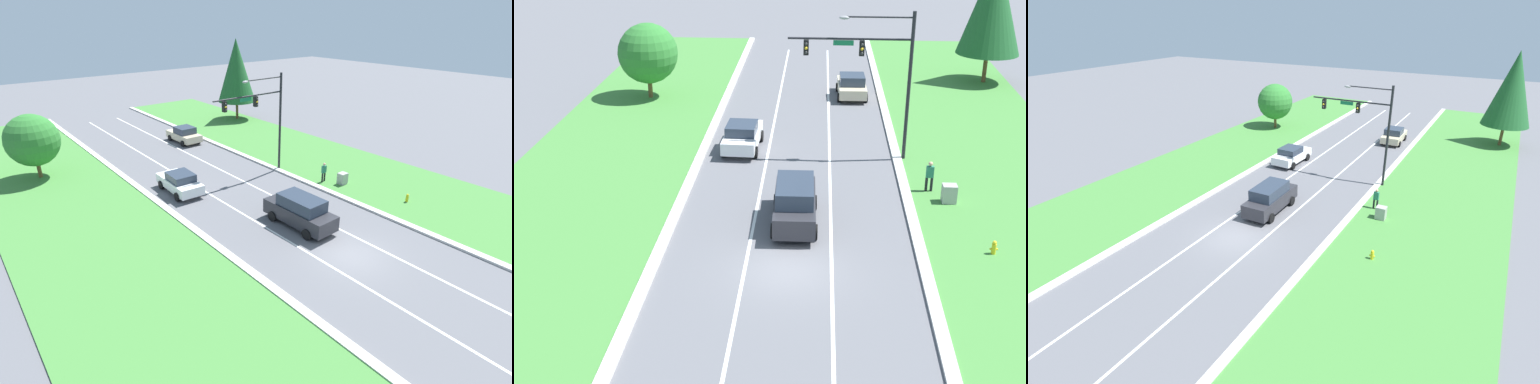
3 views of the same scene
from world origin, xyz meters
TOP-DOWN VIEW (x-y plane):
  - ground_plane at (0.00, 0.00)m, footprint 160.00×160.00m
  - curb_strip_right at (5.65, 0.00)m, footprint 0.50×90.00m
  - curb_strip_left at (-5.65, 0.00)m, footprint 0.50×90.00m
  - grass_verge_left at (-10.90, 0.00)m, footprint 10.00×90.00m
  - lane_stripe_inner_left at (-1.80, 0.00)m, footprint 0.14×81.00m
  - lane_stripe_inner_right at (1.80, 0.00)m, footprint 0.14×81.00m
  - traffic_signal_mast at (4.16, 12.98)m, footprint 6.80×0.41m
  - charcoal_suv at (0.10, 4.37)m, footprint 2.17×5.11m
  - champagne_sedan at (3.48, 25.44)m, footprint 2.24×4.44m
  - white_sedan at (-3.36, 14.04)m, footprint 2.24×4.62m
  - utility_cabinet at (7.64, 7.09)m, footprint 0.70×0.60m
  - pedestrian at (6.83, 8.41)m, footprint 0.40×0.23m
  - fire_hydrant at (8.73, 1.87)m, footprint 0.34×0.20m
  - conifer_near_right_tree at (13.96, 30.06)m, footprint 4.78×4.78m
  - oak_near_left_tree at (-11.16, 24.11)m, footprint 4.28×4.28m

SIDE VIEW (x-z plane):
  - ground_plane at x=0.00m, z-range 0.00..0.00m
  - lane_stripe_inner_left at x=-1.80m, z-range 0.00..0.01m
  - lane_stripe_inner_right at x=1.80m, z-range 0.00..0.01m
  - grass_verge_left at x=-10.90m, z-range 0.00..0.08m
  - curb_strip_right at x=5.65m, z-range 0.00..0.15m
  - curb_strip_left at x=-5.65m, z-range 0.00..0.15m
  - fire_hydrant at x=8.73m, z-range -0.01..0.69m
  - utility_cabinet at x=7.64m, z-range 0.00..1.00m
  - white_sedan at x=-3.36m, z-range 0.02..1.67m
  - champagne_sedan at x=3.48m, z-range -0.01..1.69m
  - pedestrian at x=6.83m, z-range 0.09..1.78m
  - charcoal_suv at x=0.10m, z-range 0.03..2.13m
  - oak_near_left_tree at x=-11.16m, z-range 0.58..6.02m
  - traffic_signal_mast at x=4.16m, z-range 1.32..9.71m
  - conifer_near_right_tree at x=13.96m, z-range 1.16..11.14m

